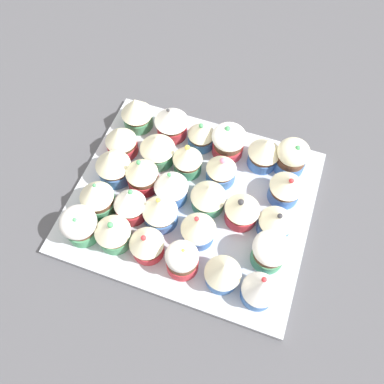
% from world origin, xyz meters
% --- Properties ---
extents(ground_plane, '(1.80, 1.80, 0.03)m').
position_xyz_m(ground_plane, '(0.00, 0.00, -0.01)').
color(ground_plane, '#4C4C51').
extents(baking_tray, '(0.44, 0.37, 0.01)m').
position_xyz_m(baking_tray, '(0.00, 0.00, 0.01)').
color(baking_tray, silver).
rests_on(baking_tray, ground_plane).
extents(cupcake_0, '(0.06, 0.06, 0.07)m').
position_xyz_m(cupcake_0, '(-0.16, -0.13, 0.05)').
color(cupcake_0, '#4C9E6B').
rests_on(cupcake_0, baking_tray).
extents(cupcake_1, '(0.06, 0.06, 0.08)m').
position_xyz_m(cupcake_1, '(-0.10, -0.12, 0.05)').
color(cupcake_1, '#4C9E6B').
rests_on(cupcake_1, baking_tray).
extents(cupcake_2, '(0.06, 0.06, 0.07)m').
position_xyz_m(cupcake_2, '(-0.04, -0.12, 0.05)').
color(cupcake_2, '#D1333D').
rests_on(cupcake_2, baking_tray).
extents(cupcake_3, '(0.05, 0.05, 0.07)m').
position_xyz_m(cupcake_3, '(0.03, -0.13, 0.05)').
color(cupcake_3, '#D1333D').
rests_on(cupcake_3, baking_tray).
extents(cupcake_4, '(0.06, 0.06, 0.08)m').
position_xyz_m(cupcake_4, '(0.10, -0.13, 0.05)').
color(cupcake_4, '#477AC6').
rests_on(cupcake_4, baking_tray).
extents(cupcake_5, '(0.06, 0.06, 0.08)m').
position_xyz_m(cupcake_5, '(0.16, -0.13, 0.05)').
color(cupcake_5, '#477AC6').
rests_on(cupcake_5, baking_tray).
extents(cupcake_6, '(0.06, 0.06, 0.08)m').
position_xyz_m(cupcake_6, '(-0.15, -0.07, 0.05)').
color(cupcake_6, '#4C9E6B').
rests_on(cupcake_6, baking_tray).
extents(cupcake_7, '(0.06, 0.06, 0.08)m').
position_xyz_m(cupcake_7, '(-0.09, -0.06, 0.05)').
color(cupcake_7, '#D1333D').
rests_on(cupcake_7, baking_tray).
extents(cupcake_8, '(0.06, 0.06, 0.07)m').
position_xyz_m(cupcake_8, '(-0.04, -0.06, 0.05)').
color(cupcake_8, '#477AC6').
rests_on(cupcake_8, baking_tray).
extents(cupcake_9, '(0.06, 0.06, 0.07)m').
position_xyz_m(cupcake_9, '(0.04, -0.07, 0.05)').
color(cupcake_9, '#477AC6').
rests_on(cupcake_9, baking_tray).
extents(cupcake_10, '(0.06, 0.06, 0.07)m').
position_xyz_m(cupcake_10, '(0.16, -0.07, 0.05)').
color(cupcake_10, '#4C9E6B').
rests_on(cupcake_10, baking_tray).
extents(cupcake_11, '(0.07, 0.07, 0.08)m').
position_xyz_m(cupcake_11, '(-0.15, 0.00, 0.05)').
color(cupcake_11, '#477AC6').
rests_on(cupcake_11, baking_tray).
extents(cupcake_12, '(0.06, 0.06, 0.08)m').
position_xyz_m(cupcake_12, '(-0.10, 0.00, 0.05)').
color(cupcake_12, '#D1333D').
rests_on(cupcake_12, baking_tray).
extents(cupcake_13, '(0.06, 0.06, 0.07)m').
position_xyz_m(cupcake_13, '(-0.04, -0.01, 0.05)').
color(cupcake_13, '#477AC6').
rests_on(cupcake_13, baking_tray).
extents(cupcake_14, '(0.06, 0.06, 0.07)m').
position_xyz_m(cupcake_14, '(0.03, -0.00, 0.05)').
color(cupcake_14, '#4C9E6B').
rests_on(cupcake_14, baking_tray).
extents(cupcake_15, '(0.06, 0.06, 0.07)m').
position_xyz_m(cupcake_15, '(0.10, -0.01, 0.05)').
color(cupcake_15, '#D1333D').
rests_on(cupcake_15, baking_tray).
extents(cupcake_16, '(0.06, 0.06, 0.07)m').
position_xyz_m(cupcake_16, '(0.16, -0.01, 0.04)').
color(cupcake_16, '#477AC6').
rests_on(cupcake_16, baking_tray).
extents(cupcake_17, '(0.06, 0.06, 0.07)m').
position_xyz_m(cupcake_17, '(-0.17, 0.06, 0.05)').
color(cupcake_17, '#D1333D').
rests_on(cupcake_17, baking_tray).
extents(cupcake_18, '(0.07, 0.07, 0.07)m').
position_xyz_m(cupcake_18, '(-0.09, 0.06, 0.05)').
color(cupcake_18, '#4C9E6B').
rests_on(cupcake_18, baking_tray).
extents(cupcake_19, '(0.06, 0.06, 0.07)m').
position_xyz_m(cupcake_19, '(-0.03, 0.06, 0.05)').
color(cupcake_19, '#4C9E6B').
rests_on(cupcake_19, baking_tray).
extents(cupcake_20, '(0.06, 0.06, 0.07)m').
position_xyz_m(cupcake_20, '(0.04, 0.06, 0.05)').
color(cupcake_20, '#477AC6').
rests_on(cupcake_20, baking_tray).
extents(cupcake_21, '(0.06, 0.06, 0.07)m').
position_xyz_m(cupcake_21, '(0.16, 0.06, 0.05)').
color(cupcake_21, '#477AC6').
rests_on(cupcake_21, baking_tray).
extents(cupcake_22, '(0.06, 0.06, 0.08)m').
position_xyz_m(cupcake_22, '(-0.16, 0.13, 0.05)').
color(cupcake_22, '#4C9E6B').
rests_on(cupcake_22, baking_tray).
extents(cupcake_23, '(0.07, 0.07, 0.08)m').
position_xyz_m(cupcake_23, '(-0.09, 0.13, 0.05)').
color(cupcake_23, '#D1333D').
rests_on(cupcake_23, baking_tray).
extents(cupcake_24, '(0.05, 0.05, 0.07)m').
position_xyz_m(cupcake_24, '(-0.03, 0.13, 0.04)').
color(cupcake_24, '#477AC6').
rests_on(cupcake_24, baking_tray).
extents(cupcake_25, '(0.07, 0.07, 0.07)m').
position_xyz_m(cupcake_25, '(0.03, 0.13, 0.05)').
color(cupcake_25, '#D1333D').
rests_on(cupcake_25, baking_tray).
extents(cupcake_26, '(0.06, 0.06, 0.07)m').
position_xyz_m(cupcake_26, '(0.10, 0.12, 0.05)').
color(cupcake_26, '#477AC6').
rests_on(cupcake_26, baking_tray).
extents(cupcake_27, '(0.06, 0.06, 0.08)m').
position_xyz_m(cupcake_27, '(0.15, 0.13, 0.05)').
color(cupcake_27, '#477AC6').
rests_on(cupcake_27, baking_tray).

